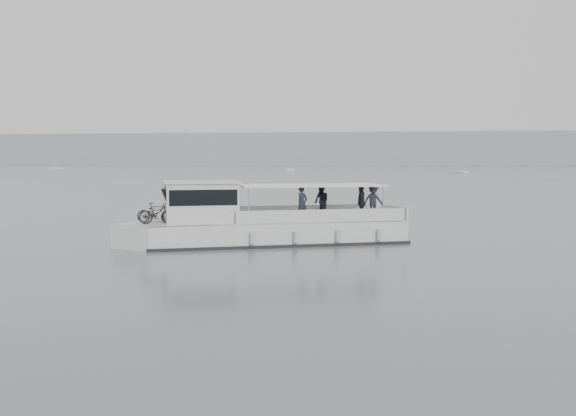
# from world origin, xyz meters

# --- Properties ---
(ground) EXTENTS (1400.00, 1400.00, 0.00)m
(ground) POSITION_xyz_m (0.00, 0.00, 0.00)
(ground) COLOR #566165
(ground) RESTS_ON ground
(headland) EXTENTS (1400.00, 90.00, 28.00)m
(headland) POSITION_xyz_m (0.00, 560.00, 14.00)
(headland) COLOR #939EA8
(headland) RESTS_ON ground
(tour_boat) EXTENTS (12.61, 7.23, 5.43)m
(tour_boat) POSITION_xyz_m (-6.75, -2.07, 0.89)
(tour_boat) COLOR silver
(tour_boat) RESTS_ON ground
(moored_fleet) EXTENTS (441.26, 270.39, 10.47)m
(moored_fleet) POSITION_xyz_m (-35.24, 173.90, 0.36)
(moored_fleet) COLOR silver
(moored_fleet) RESTS_ON ground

